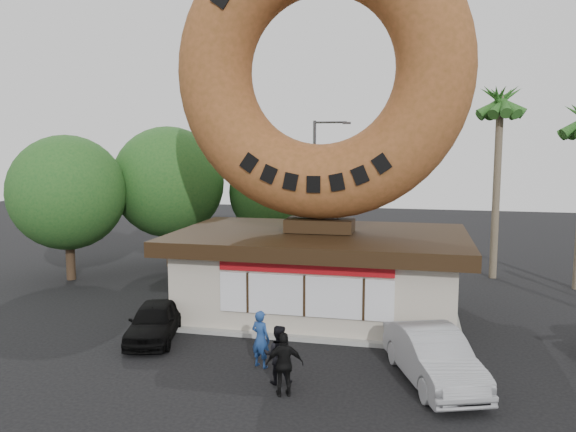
# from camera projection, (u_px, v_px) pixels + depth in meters

# --- Properties ---
(ground) EXTENTS (90.00, 90.00, 0.00)m
(ground) POSITION_uv_depth(u_px,v_px,m) (285.00, 374.00, 16.35)
(ground) COLOR black
(ground) RESTS_ON ground
(donut_shop) EXTENTS (11.20, 7.20, 3.80)m
(donut_shop) POSITION_uv_depth(u_px,v_px,m) (319.00, 270.00, 21.92)
(donut_shop) COLOR #BDB4A1
(donut_shop) RESTS_ON ground
(giant_donut) EXTENTS (11.23, 2.86, 11.23)m
(giant_donut) POSITION_uv_depth(u_px,v_px,m) (321.00, 70.00, 20.98)
(giant_donut) COLOR #99542C
(giant_donut) RESTS_ON donut_shop
(tree_west) EXTENTS (6.00, 6.00, 7.65)m
(tree_west) POSITION_uv_depth(u_px,v_px,m) (169.00, 182.00, 30.43)
(tree_west) COLOR #473321
(tree_west) RESTS_ON ground
(tree_mid) EXTENTS (5.20, 5.20, 6.63)m
(tree_mid) POSITION_uv_depth(u_px,v_px,m) (276.00, 192.00, 31.24)
(tree_mid) COLOR #473321
(tree_mid) RESTS_ON ground
(tree_far) EXTENTS (5.60, 5.60, 7.14)m
(tree_far) POSITION_uv_depth(u_px,v_px,m) (67.00, 193.00, 27.36)
(tree_far) COLOR #473321
(tree_far) RESTS_ON ground
(palm_near) EXTENTS (2.60, 2.60, 9.75)m
(palm_near) POSITION_uv_depth(u_px,v_px,m) (500.00, 108.00, 27.21)
(palm_near) COLOR #726651
(palm_near) RESTS_ON ground
(street_lamp) EXTENTS (2.11, 0.20, 8.00)m
(street_lamp) POSITION_uv_depth(u_px,v_px,m) (317.00, 184.00, 31.68)
(street_lamp) COLOR #59595E
(street_lamp) RESTS_ON ground
(person_left) EXTENTS (0.74, 0.62, 1.74)m
(person_left) POSITION_uv_depth(u_px,v_px,m) (261.00, 339.00, 16.76)
(person_left) COLOR navy
(person_left) RESTS_ON ground
(person_center) EXTENTS (0.91, 0.77, 1.66)m
(person_center) POSITION_uv_depth(u_px,v_px,m) (278.00, 354.00, 15.61)
(person_center) COLOR black
(person_center) RESTS_ON ground
(person_right) EXTENTS (1.09, 0.72, 1.73)m
(person_right) POSITION_uv_depth(u_px,v_px,m) (284.00, 364.00, 14.82)
(person_right) COLOR black
(person_right) RESTS_ON ground
(car_black) EXTENTS (2.36, 4.02, 1.28)m
(car_black) POSITION_uv_depth(u_px,v_px,m) (154.00, 321.00, 19.20)
(car_black) COLOR black
(car_black) RESTS_ON ground
(car_silver) EXTENTS (3.03, 4.80, 1.49)m
(car_silver) POSITION_uv_depth(u_px,v_px,m) (433.00, 356.00, 15.71)
(car_silver) COLOR #9C9DA1
(car_silver) RESTS_ON ground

